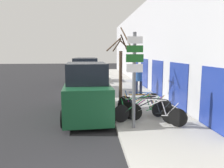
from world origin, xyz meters
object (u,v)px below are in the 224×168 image
Objects in this scene: bicycle_5 at (144,105)px; street_tree at (121,70)px; bicycle_0 at (155,113)px; bicycle_4 at (144,105)px; signpost at (134,76)px; bicycle_1 at (149,111)px; parked_car_1 at (86,78)px; bicycle_2 at (141,110)px; pedestrian_near at (139,78)px; parked_car_2 at (86,71)px; bicycle_3 at (145,107)px; parked_car_0 at (87,92)px.

bicycle_5 is 2.32m from street_tree.
bicycle_0 is 0.97× the size of bicycle_4.
signpost is 2.42m from bicycle_5.
bicycle_1 is 0.45× the size of parked_car_1.
bicycle_2 is at bearing -167.99° from bicycle_4.
signpost is 1.73m from bicycle_2.
signpost is 6.06m from pedestrian_near.
parked_car_2 is (-2.33, 12.23, 0.48)m from bicycle_2.
signpost is 1.70m from bicycle_0.
bicycle_5 is (0.08, 0.42, 0.01)m from bicycle_3.
street_tree is at bearing -64.70° from parked_car_1.
bicycle_0 is at bearing 66.41° from pedestrian_near.
bicycle_3 is 1.04× the size of bicycle_4.
bicycle_0 is 3.06m from parked_car_0.
parked_car_0 is (-2.38, 1.39, 0.52)m from bicycle_1.
parked_car_2 reaches higher than bicycle_4.
bicycle_0 is at bearing -168.62° from bicycle_5.
bicycle_3 is 6.64m from parked_car_1.
bicycle_5 is at bearing -64.31° from parked_car_1.
bicycle_2 is at bearing 134.47° from bicycle_3.
parked_car_0 is (-2.52, 1.67, 0.52)m from bicycle_0.
bicycle_2 is 0.95m from bicycle_5.
bicycle_0 is (0.87, 0.39, -1.41)m from signpost.
pedestrian_near is at bearing -25.73° from parked_car_1.
pedestrian_near reaches higher than bicycle_0.
bicycle_2 is 0.51× the size of parked_car_1.
parked_car_0 is at bearing 59.32° from bicycle_3.
bicycle_1 is at bearing -68.65° from parked_car_1.
bicycle_1 reaches higher than bicycle_0.
pedestrian_near is (0.65, 4.05, 0.66)m from bicycle_5.
bicycle_3 is (0.74, 1.36, -1.44)m from signpost.
bicycle_0 is 13.04m from parked_car_2.
bicycle_3 is (0.01, 0.69, -0.03)m from bicycle_1.
bicycle_2 is at bearing 61.17° from pedestrian_near.
parked_car_1 is (-2.59, 5.70, 0.54)m from bicycle_5.
bicycle_1 is 0.35m from bicycle_2.
bicycle_2 is at bearing -70.01° from parked_car_1.
bicycle_4 is 6.40m from parked_car_1.
bicycle_0 is 0.31m from bicycle_1.
street_tree is (-0.84, 3.06, 1.37)m from bicycle_0.
bicycle_3 is 0.47× the size of parked_car_0.
bicycle_2 is 1.13× the size of bicycle_4.
bicycle_5 is at bearing 8.05° from bicycle_4.
pedestrian_near reaches higher than bicycle_3.
parked_car_2 is (-0.21, 11.07, -0.04)m from parked_car_0.
signpost is 0.74× the size of parked_car_2.
bicycle_3 is 1.18× the size of pedestrian_near.
bicycle_4 is 0.88× the size of bicycle_5.
signpost is 1.67× the size of bicycle_0.
bicycle_0 reaches higher than bicycle_3.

